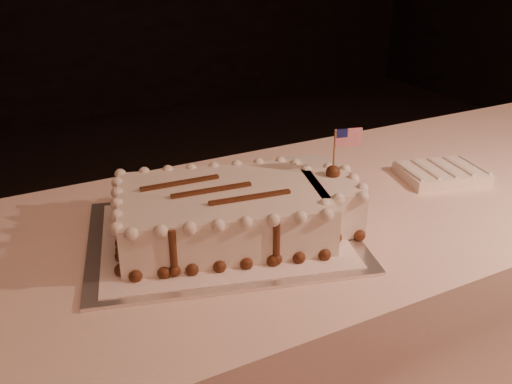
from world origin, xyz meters
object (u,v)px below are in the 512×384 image
sheet_cake (236,211)px  cake_board (223,236)px  napkin_stack (442,173)px  banquet_table (346,321)px  side_plate (308,168)px

sheet_cake → cake_board: bearing=164.4°
napkin_stack → banquet_table: bearing=177.7°
cake_board → napkin_stack: (0.64, 0.02, 0.01)m
cake_board → sheet_cake: 0.06m
banquet_table → sheet_cake: (-0.35, -0.04, 0.44)m
banquet_table → side_plate: side_plate is taller
banquet_table → side_plate: (-0.01, 0.20, 0.38)m
banquet_table → side_plate: size_ratio=14.25×
banquet_table → cake_board: size_ratio=4.29×
napkin_stack → sheet_cake: bearing=-177.4°
banquet_table → side_plate: bearing=93.6°
banquet_table → sheet_cake: size_ratio=4.33×
sheet_cake → napkin_stack: sheet_cake is taller
napkin_stack → side_plate: napkin_stack is taller
banquet_table → sheet_cake: bearing=-173.7°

